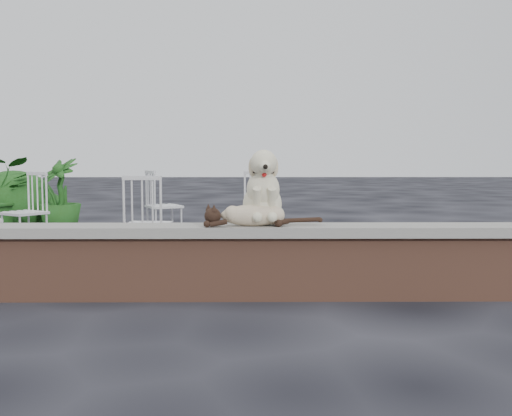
{
  "coord_description": "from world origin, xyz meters",
  "views": [
    {
      "loc": [
        0.94,
        -4.63,
        1.11
      ],
      "look_at": [
        0.98,
        0.2,
        0.7
      ],
      "focal_mm": 41.46,
      "sensor_mm": 36.0,
      "label": 1
    }
  ],
  "objects_px": {
    "chair_c": "(148,223)",
    "cat": "(252,214)",
    "dog": "(262,186)",
    "potted_plant_b": "(59,196)",
    "chair_d": "(250,209)",
    "chair_b": "(24,211)",
    "chair_e": "(164,205)"
  },
  "relations": [
    {
      "from": "dog",
      "to": "potted_plant_b",
      "type": "height_order",
      "value": "dog"
    },
    {
      "from": "chair_c",
      "to": "chair_d",
      "type": "bearing_deg",
      "value": -118.67
    },
    {
      "from": "chair_e",
      "to": "chair_c",
      "type": "distance_m",
      "value": 2.23
    },
    {
      "from": "cat",
      "to": "potted_plant_b",
      "type": "relative_size",
      "value": 1.0
    },
    {
      "from": "dog",
      "to": "chair_c",
      "type": "height_order",
      "value": "dog"
    },
    {
      "from": "cat",
      "to": "chair_c",
      "type": "xyz_separation_m",
      "value": [
        -1.04,
        1.25,
        -0.2
      ]
    },
    {
      "from": "chair_b",
      "to": "cat",
      "type": "bearing_deg",
      "value": -7.27
    },
    {
      "from": "chair_d",
      "to": "chair_c",
      "type": "relative_size",
      "value": 1.0
    },
    {
      "from": "dog",
      "to": "chair_d",
      "type": "xyz_separation_m",
      "value": [
        -0.1,
        2.63,
        -0.41
      ]
    },
    {
      "from": "potted_plant_b",
      "to": "cat",
      "type": "bearing_deg",
      "value": -55.09
    },
    {
      "from": "cat",
      "to": "dog",
      "type": "bearing_deg",
      "value": 58.43
    },
    {
      "from": "chair_b",
      "to": "potted_plant_b",
      "type": "xyz_separation_m",
      "value": [
        -0.06,
        1.5,
        0.08
      ]
    },
    {
      "from": "chair_e",
      "to": "chair_d",
      "type": "bearing_deg",
      "value": -147.91
    },
    {
      "from": "chair_d",
      "to": "chair_e",
      "type": "relative_size",
      "value": 1.0
    },
    {
      "from": "chair_d",
      "to": "chair_e",
      "type": "bearing_deg",
      "value": 178.73
    },
    {
      "from": "chair_b",
      "to": "chair_e",
      "type": "bearing_deg",
      "value": 67.27
    },
    {
      "from": "chair_e",
      "to": "chair_c",
      "type": "height_order",
      "value": "same"
    },
    {
      "from": "dog",
      "to": "chair_b",
      "type": "bearing_deg",
      "value": 136.61
    },
    {
      "from": "cat",
      "to": "chair_e",
      "type": "xyz_separation_m",
      "value": [
        -1.2,
        3.47,
        -0.2
      ]
    },
    {
      "from": "dog",
      "to": "potted_plant_b",
      "type": "relative_size",
      "value": 0.55
    },
    {
      "from": "dog",
      "to": "cat",
      "type": "xyz_separation_m",
      "value": [
        -0.08,
        -0.15,
        -0.21
      ]
    },
    {
      "from": "chair_d",
      "to": "chair_c",
      "type": "xyz_separation_m",
      "value": [
        -1.01,
        -1.53,
        0.0
      ]
    },
    {
      "from": "dog",
      "to": "chair_c",
      "type": "xyz_separation_m",
      "value": [
        -1.12,
        1.1,
        -0.41
      ]
    },
    {
      "from": "dog",
      "to": "chair_e",
      "type": "xyz_separation_m",
      "value": [
        -1.28,
        3.32,
        -0.41
      ]
    },
    {
      "from": "cat",
      "to": "chair_e",
      "type": "height_order",
      "value": "chair_e"
    },
    {
      "from": "chair_d",
      "to": "chair_e",
      "type": "distance_m",
      "value": 1.36
    },
    {
      "from": "chair_c",
      "to": "chair_b",
      "type": "height_order",
      "value": "same"
    },
    {
      "from": "dog",
      "to": "chair_c",
      "type": "bearing_deg",
      "value": 131.97
    },
    {
      "from": "chair_e",
      "to": "cat",
      "type": "bearing_deg",
      "value": 171.49
    },
    {
      "from": "cat",
      "to": "potted_plant_b",
      "type": "height_order",
      "value": "potted_plant_b"
    },
    {
      "from": "chair_c",
      "to": "cat",
      "type": "bearing_deg",
      "value": 134.4
    },
    {
      "from": "chair_d",
      "to": "chair_c",
      "type": "distance_m",
      "value": 1.84
    }
  ]
}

